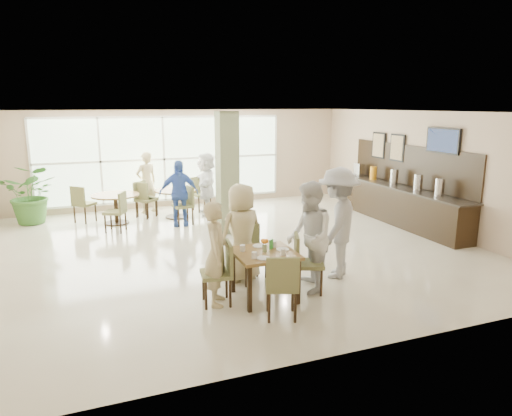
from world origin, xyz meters
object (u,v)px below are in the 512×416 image
object	(u,v)px
round_table_left	(116,201)
adult_a	(179,193)
potted_plant	(32,194)
teen_right	(309,237)
round_table_right	(176,196)
teen_far	(242,233)
adult_b	(206,184)
teen_left	(217,254)
buffet_counter	(398,201)
main_table	(265,258)
teen_standing	(338,223)
adult_standing	(147,182)

from	to	relation	value
round_table_left	adult_a	world-z (taller)	adult_a
potted_plant	teen_right	size ratio (longest dim) A/B	0.84
potted_plant	teen_right	world-z (taller)	teen_right
round_table_right	teen_far	distance (m)	4.83
potted_plant	round_table_left	bearing A→B (deg)	-21.58
adult_b	potted_plant	bearing A→B (deg)	-88.44
teen_left	adult_a	bearing A→B (deg)	14.09
round_table_left	potted_plant	size ratio (longest dim) A/B	0.78
adult_a	teen_right	bearing A→B (deg)	-70.32
round_table_right	buffet_counter	bearing A→B (deg)	-26.16
round_table_left	main_table	bearing A→B (deg)	-71.98
teen_far	teen_left	bearing A→B (deg)	37.27
teen_standing	adult_a	xyz separation A→B (m)	(-1.87, 4.38, -0.15)
buffet_counter	teen_left	world-z (taller)	buffet_counter
main_table	adult_a	bearing A→B (deg)	94.18
adult_a	buffet_counter	bearing A→B (deg)	-11.24
potted_plant	teen_right	distance (m)	7.76
teen_right	teen_standing	xyz separation A→B (m)	(0.75, 0.39, 0.07)
round_table_right	adult_a	bearing A→B (deg)	-95.91
teen_right	buffet_counter	bearing A→B (deg)	142.17
main_table	teen_far	xyz separation A→B (m)	(-0.08, 0.85, 0.18)
teen_far	adult_b	bearing A→B (deg)	-110.26
teen_right	adult_a	bearing A→B (deg)	-151.53
adult_a	round_table_right	bearing A→B (deg)	90.53
teen_far	adult_standing	xyz separation A→B (m)	(-0.83, 5.66, 0.01)
potted_plant	teen_standing	world-z (taller)	teen_standing
teen_standing	adult_a	size ratio (longest dim) A/B	1.18
main_table	adult_a	size ratio (longest dim) A/B	0.56
teen_standing	adult_a	world-z (taller)	teen_standing
teen_left	teen_far	world-z (taller)	teen_far
teen_far	teen_standing	bearing A→B (deg)	152.69
teen_left	teen_standing	bearing A→B (deg)	-62.20
teen_right	round_table_left	bearing A→B (deg)	-139.74
buffet_counter	teen_right	world-z (taller)	buffet_counter
teen_left	round_table_left	bearing A→B (deg)	29.79
round_table_right	adult_standing	distance (m)	1.09
adult_standing	potted_plant	bearing A→B (deg)	-18.62
potted_plant	adult_b	world-z (taller)	adult_b
teen_left	adult_standing	size ratio (longest dim) A/B	0.93
teen_left	adult_b	size ratio (longest dim) A/B	0.93
potted_plant	teen_far	bearing A→B (deg)	-56.13
round_table_left	buffet_counter	bearing A→B (deg)	-19.89
teen_far	adult_a	distance (m)	3.97
adult_b	round_table_left	bearing A→B (deg)	-76.18
teen_left	teen_standing	xyz separation A→B (m)	(2.26, 0.36, 0.17)
main_table	teen_standing	world-z (taller)	teen_standing
main_table	adult_b	world-z (taller)	adult_b
buffet_counter	adult_b	bearing A→B (deg)	148.60
teen_left	adult_b	distance (m)	5.85
buffet_counter	teen_left	size ratio (longest dim) A/B	2.98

